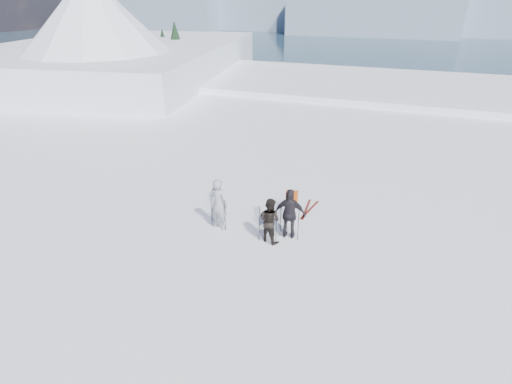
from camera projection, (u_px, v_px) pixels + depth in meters
lake_basin at (374, 154)px, 39.70m from camera, size 820.00×820.00×71.62m
far_mountain_range at (449, 10)px, 386.76m from camera, size 770.00×110.00×53.00m
near_ridge at (140, 102)px, 46.10m from camera, size 31.37×35.68×25.62m
skier_grey at (219, 204)px, 14.42m from camera, size 0.81×0.61×1.99m
skier_dark at (270, 220)px, 13.73m from camera, size 0.96×0.85×1.65m
skier_pack at (290, 214)px, 13.88m from camera, size 1.14×0.57×1.88m
backpack at (293, 180)px, 13.56m from camera, size 0.42×0.27×0.51m
ski_poles at (258, 220)px, 14.08m from camera, size 3.24×0.57×1.37m
skis_loose at (308, 209)px, 16.07m from camera, size 0.43×1.70×0.03m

